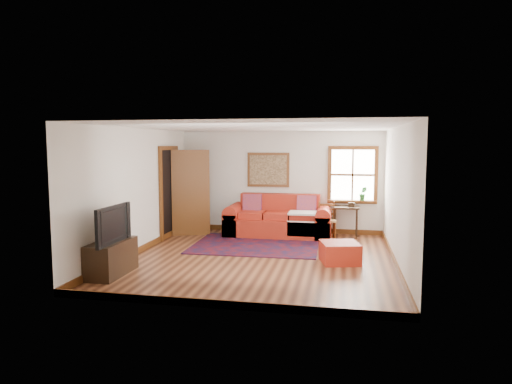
% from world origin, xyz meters
% --- Properties ---
extents(ground, '(5.50, 5.50, 0.00)m').
position_xyz_m(ground, '(0.00, 0.00, 0.00)').
color(ground, '#462012').
rests_on(ground, ground).
extents(room_envelope, '(5.04, 5.54, 2.52)m').
position_xyz_m(room_envelope, '(0.00, 0.02, 1.65)').
color(room_envelope, silver).
rests_on(room_envelope, ground).
extents(window, '(1.18, 0.20, 1.38)m').
position_xyz_m(window, '(1.78, 2.70, 1.31)').
color(window, white).
rests_on(window, ground).
extents(doorway, '(0.89, 1.08, 2.14)m').
position_xyz_m(doorway, '(-2.21, 1.78, 1.07)').
color(doorway, black).
rests_on(doorway, ground).
extents(framed_artwork, '(1.05, 0.07, 0.85)m').
position_xyz_m(framed_artwork, '(-0.30, 2.71, 1.55)').
color(framed_artwork, brown).
rests_on(framed_artwork, ground).
extents(persian_rug, '(2.72, 2.20, 0.02)m').
position_xyz_m(persian_rug, '(-0.30, 1.12, 0.01)').
color(persian_rug, '#530B10').
rests_on(persian_rug, ground).
extents(red_leather_sofa, '(2.49, 1.03, 0.98)m').
position_xyz_m(red_leather_sofa, '(0.03, 2.27, 0.32)').
color(red_leather_sofa, '#AE2716').
rests_on(red_leather_sofa, ground).
extents(red_ottoman, '(0.81, 0.81, 0.38)m').
position_xyz_m(red_ottoman, '(1.50, -0.02, 0.19)').
color(red_ottoman, '#AE2716').
rests_on(red_ottoman, ground).
extents(side_table, '(0.60, 0.45, 0.72)m').
position_xyz_m(side_table, '(1.61, 2.42, 0.60)').
color(side_table, black).
rests_on(side_table, ground).
extents(ladder_back_chair, '(0.45, 0.43, 0.86)m').
position_xyz_m(ladder_back_chair, '(1.18, 2.15, 0.46)').
color(ladder_back_chair, tan).
rests_on(ladder_back_chair, ground).
extents(media_cabinet, '(0.47, 1.04, 0.57)m').
position_xyz_m(media_cabinet, '(-2.25, -1.54, 0.29)').
color(media_cabinet, black).
rests_on(media_cabinet, ground).
extents(television, '(0.14, 1.08, 0.62)m').
position_xyz_m(television, '(-2.23, -1.67, 0.88)').
color(television, black).
rests_on(television, media_cabinet).
extents(candle_hurricane, '(0.12, 0.12, 0.18)m').
position_xyz_m(candle_hurricane, '(-2.20, -1.10, 0.66)').
color(candle_hurricane, silver).
rests_on(candle_hurricane, media_cabinet).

